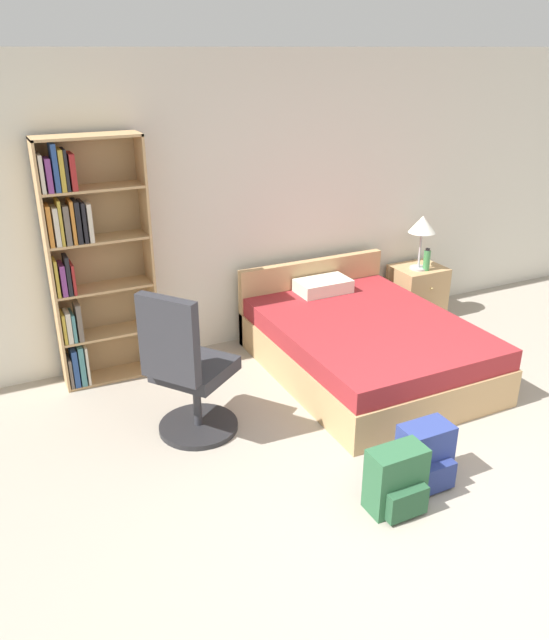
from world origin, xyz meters
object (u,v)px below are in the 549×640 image
object	(u,v)px
water_bottle	(427,260)
backpack_blue	(426,456)
bed	(362,343)
nightstand	(417,291)
office_chair	(187,374)
bookshelf	(87,261)
table_lamp	(422,227)
backpack_green	(397,481)

from	to	relation	value
water_bottle	backpack_blue	bearing A→B (deg)	-127.94
bed	nightstand	world-z (taller)	bed
backpack_blue	office_chair	bearing A→B (deg)	135.62
bookshelf	nightstand	bearing A→B (deg)	-1.36
water_bottle	table_lamp	bearing A→B (deg)	122.28
table_lamp	backpack_green	distance (m)	3.13
backpack_green	bed	bearing A→B (deg)	63.31
water_bottle	backpack_green	size ratio (longest dim) A/B	0.55
table_lamp	water_bottle	world-z (taller)	table_lamp
table_lamp	water_bottle	xyz separation A→B (m)	(0.04, -0.07, -0.33)
bed	backpack_green	distance (m)	1.80
nightstand	water_bottle	xyz separation A→B (m)	(-0.00, -0.11, 0.37)
bed	office_chair	bearing A→B (deg)	-169.33
nightstand	backpack_blue	distance (m)	2.80
bookshelf	office_chair	xyz separation A→B (m)	(0.40, -1.16, -0.55)
bookshelf	table_lamp	size ratio (longest dim) A/B	3.66
bookshelf	bed	distance (m)	2.38
office_chair	backpack_blue	bearing A→B (deg)	-44.38
bed	water_bottle	distance (m)	1.41
bookshelf	backpack_green	world-z (taller)	bookshelf
backpack_blue	nightstand	bearing A→B (deg)	53.39
office_chair	table_lamp	distance (m)	3.04
bed	office_chair	distance (m)	1.72
bookshelf	backpack_green	xyz separation A→B (m)	(1.27, -2.45, -0.85)
table_lamp	water_bottle	distance (m)	0.34
backpack_green	water_bottle	bearing A→B (deg)	48.77
nightstand	backpack_blue	world-z (taller)	nightstand
nightstand	bed	bearing A→B (deg)	-146.95
office_chair	table_lamp	bearing A→B (deg)	20.34
bed	water_bottle	xyz separation A→B (m)	(1.18, 0.66, 0.39)
office_chair	table_lamp	world-z (taller)	office_chair
office_chair	backpack_green	world-z (taller)	office_chair
bed	backpack_blue	size ratio (longest dim) A/B	4.88
table_lamp	bookshelf	bearing A→B (deg)	177.89
bookshelf	backpack_green	distance (m)	2.89
office_chair	nightstand	xyz separation A→B (m)	(2.86, 1.08, -0.24)
office_chair	backpack_blue	distance (m)	1.69
water_bottle	backpack_green	bearing A→B (deg)	-131.23
nightstand	table_lamp	world-z (taller)	table_lamp
bookshelf	water_bottle	distance (m)	3.29
water_bottle	nightstand	bearing A→B (deg)	89.06
bed	office_chair	size ratio (longest dim) A/B	1.75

